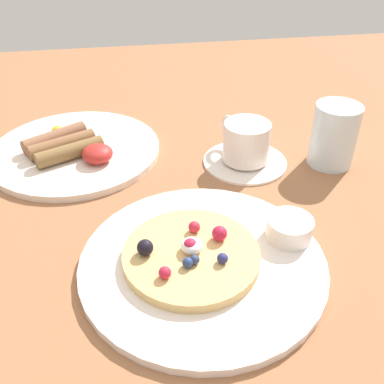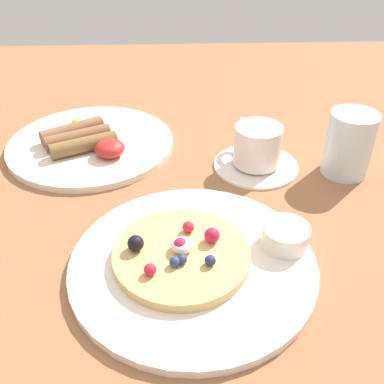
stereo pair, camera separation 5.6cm
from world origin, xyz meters
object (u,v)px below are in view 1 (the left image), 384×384
Objects in this scene: breakfast_plate at (76,151)px; coffee_cup at (246,140)px; syrup_ramekin at (289,228)px; coffee_saucer at (245,161)px; pancake_plate at (203,263)px; water_glass at (334,135)px.

coffee_cup is (26.39, -7.09, 3.38)cm from breakfast_plate.
syrup_ramekin is 19.20cm from coffee_saucer.
coffee_saucer is (26.46, -7.26, -0.15)cm from breakfast_plate.
syrup_ramekin is 0.21× the size of breakfast_plate.
syrup_ramekin is 37.62cm from breakfast_plate.
coffee_cup is at bearing 91.18° from syrup_ramekin.
syrup_ramekin reaches higher than pancake_plate.
coffee_cup reaches higher than breakfast_plate.
coffee_cup is 1.03× the size of water_glass.
pancake_plate is at bearing -116.24° from coffee_cup.
breakfast_plate is 27.54cm from coffee_cup.
water_glass is at bearing -13.13° from breakfast_plate.
coffee_saucer is 3.54cm from coffee_cup.
syrup_ramekin is at bearing 11.57° from pancake_plate.
syrup_ramekin is at bearing -89.01° from coffee_saucer.
breakfast_plate is (-15.78, 28.60, 0.01)cm from pancake_plate.
coffee_saucer is at bearing -69.15° from coffee_cup.
pancake_plate is at bearing -168.43° from syrup_ramekin.
coffee_saucer is (-0.33, 19.09, -2.02)cm from syrup_ramekin.
coffee_cup is (-0.07, 0.18, 3.54)cm from coffee_saucer.
syrup_ramekin is (11.00, 2.25, 1.87)cm from pancake_plate.
water_glass is at bearing 39.17° from pancake_plate.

